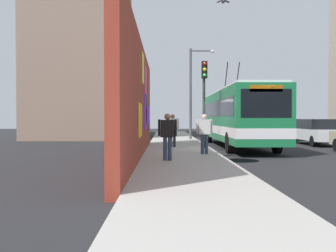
{
  "coord_description": "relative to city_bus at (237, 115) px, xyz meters",
  "views": [
    {
      "loc": [
        -18.19,
        2.35,
        1.63
      ],
      "look_at": [
        1.73,
        2.14,
        1.22
      ],
      "focal_mm": 39.92,
      "sensor_mm": 36.0,
      "label": 1
    }
  ],
  "objects": [
    {
      "name": "graffiti_wall",
      "position": [
        -6.22,
        5.15,
        0.49
      ],
      "size": [
        15.31,
        0.32,
        4.56
      ],
      "color": "maroon",
      "rests_on": "ground_plane"
    },
    {
      "name": "street_lamp",
      "position": [
        5.6,
        2.05,
        2.08
      ],
      "size": [
        0.44,
        1.79,
        6.45
      ],
      "color": "#4C4C51",
      "rests_on": "sidewalk_slab"
    },
    {
      "name": "curbside_puddle",
      "position": [
        -6.75,
        1.2,
        -1.79
      ],
      "size": [
        1.45,
        1.45,
        0.0
      ],
      "primitive_type": "cylinder",
      "color": "black",
      "rests_on": "ground_plane"
    },
    {
      "name": "ground_plane",
      "position": [
        -2.91,
        1.8,
        -1.79
      ],
      "size": [
        80.0,
        80.0,
        0.0
      ],
      "primitive_type": "plane",
      "color": "#232326"
    },
    {
      "name": "pedestrian_near_wall",
      "position": [
        -8.01,
        4.03,
        -0.67
      ],
      "size": [
        0.22,
        0.67,
        1.65
      ],
      "color": "#2D3F59",
      "rests_on": "sidewalk_slab"
    },
    {
      "name": "parked_car_dark_gray",
      "position": [
        7.91,
        -5.2,
        -0.96
      ],
      "size": [
        4.61,
        1.94,
        1.58
      ],
      "color": "#38383D",
      "rests_on": "ground_plane"
    },
    {
      "name": "traffic_light",
      "position": [
        -2.54,
        2.15,
        1.26
      ],
      "size": [
        0.49,
        0.28,
        4.33
      ],
      "color": "#2D382D",
      "rests_on": "sidewalk_slab"
    },
    {
      "name": "building_far_left",
      "position": [
        10.87,
        11.0,
        7.11
      ],
      "size": [
        10.88,
        7.27,
        17.8
      ],
      "color": "gray",
      "rests_on": "ground_plane"
    },
    {
      "name": "parked_car_navy",
      "position": [
        13.86,
        -5.2,
        -0.96
      ],
      "size": [
        4.66,
        1.9,
        1.58
      ],
      "color": "navy",
      "rests_on": "ground_plane"
    },
    {
      "name": "pedestrian_at_curb",
      "position": [
        -5.67,
        2.47,
        -0.67
      ],
      "size": [
        0.22,
        0.67,
        1.66
      ],
      "color": "#2D3F59",
      "rests_on": "sidewalk_slab"
    },
    {
      "name": "sidewalk_slab",
      "position": [
        -2.91,
        3.4,
        -1.72
      ],
      "size": [
        48.0,
        3.2,
        0.15
      ],
      "primitive_type": "cube",
      "color": "#ADA8A0",
      "rests_on": "ground_plane"
    },
    {
      "name": "city_bus",
      "position": [
        0.0,
        0.0,
        0.0
      ],
      "size": [
        12.04,
        2.49,
        5.0
      ],
      "color": "#19723F",
      "rests_on": "ground_plane"
    },
    {
      "name": "pedestrian_midblock",
      "position": [
        -1.84,
        3.7,
        -0.65
      ],
      "size": [
        0.23,
        0.68,
        1.69
      ],
      "color": "#1E1E2D",
      "rests_on": "sidewalk_slab"
    },
    {
      "name": "parked_car_white",
      "position": [
        1.67,
        -5.2,
        -0.96
      ],
      "size": [
        4.76,
        1.86,
        1.58
      ],
      "color": "white",
      "rests_on": "ground_plane"
    }
  ]
}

